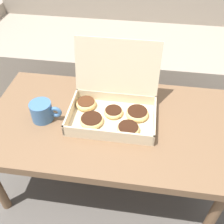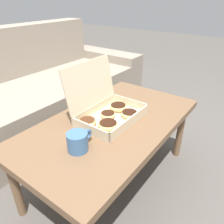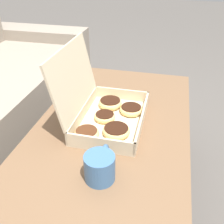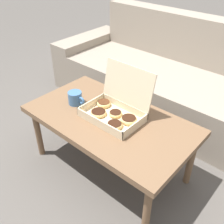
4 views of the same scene
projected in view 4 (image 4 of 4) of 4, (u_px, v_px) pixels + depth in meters
name	position (u px, v px, depth m)	size (l,w,h in m)	color
ground_plane	(123.00, 155.00, 2.05)	(12.00, 12.00, 0.00)	#514C47
couch	(182.00, 85.00, 2.40)	(2.56, 0.85, 0.83)	gray
coffee_table	(110.00, 123.00, 1.72)	(1.11, 0.62, 0.45)	brown
pastry_box	(115.00, 109.00, 1.68)	(0.38, 0.31, 0.31)	beige
coffee_mug	(75.00, 98.00, 1.81)	(0.14, 0.10, 0.09)	#3D6693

